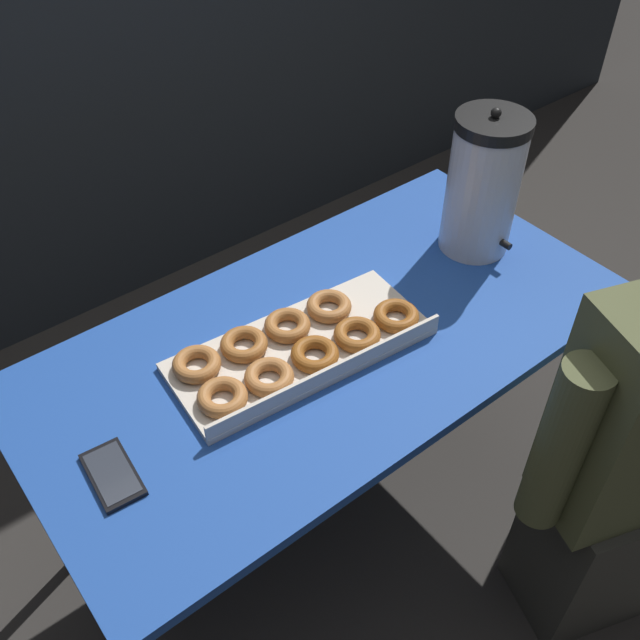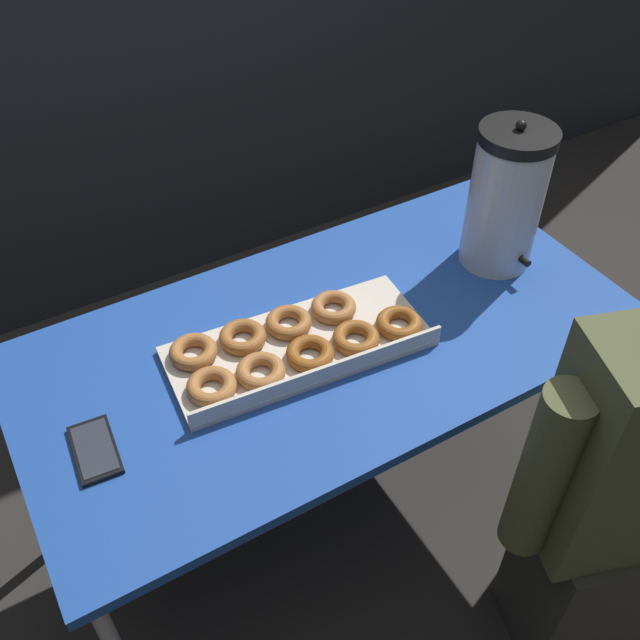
% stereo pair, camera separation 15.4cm
% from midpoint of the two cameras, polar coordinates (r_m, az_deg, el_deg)
% --- Properties ---
extents(ground_plane, '(12.00, 12.00, 0.00)m').
position_cam_midpoint_polar(ground_plane, '(2.15, -1.61, -14.98)').
color(ground_plane, '#2D2B28').
extents(folding_table, '(1.38, 0.69, 0.71)m').
position_cam_midpoint_polar(folding_table, '(1.63, -2.07, -2.55)').
color(folding_table, '#1E479E').
rests_on(folding_table, ground).
extents(donut_box, '(0.59, 0.29, 0.05)m').
position_cam_midpoint_polar(donut_box, '(1.54, -4.72, -2.33)').
color(donut_box, beige).
rests_on(donut_box, folding_table).
extents(coffee_urn, '(0.18, 0.20, 0.38)m').
position_cam_midpoint_polar(coffee_urn, '(1.77, 10.46, 10.48)').
color(coffee_urn, silver).
rests_on(coffee_urn, folding_table).
extents(cell_phone, '(0.09, 0.15, 0.01)m').
position_cam_midpoint_polar(cell_phone, '(1.42, -19.34, -11.75)').
color(cell_phone, black).
rests_on(cell_phone, folding_table).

